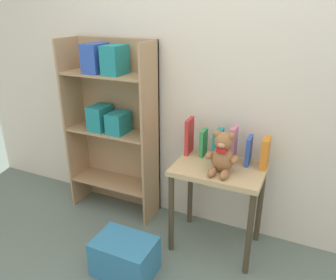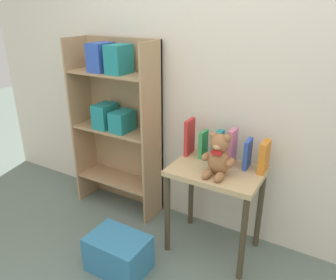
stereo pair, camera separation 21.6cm
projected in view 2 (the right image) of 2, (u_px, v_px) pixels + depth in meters
The scene contains 11 objects.
wall_back at pixel (230, 71), 2.24m from camera, with size 4.80×0.06×2.50m.
bookshelf_side at pixel (117, 115), 2.69m from camera, with size 0.74×0.28×1.44m.
display_table at pixel (216, 184), 2.24m from camera, with size 0.61×0.43×0.65m.
teddy_bear at pixel (218, 156), 2.08m from camera, with size 0.22×0.20×0.28m.
book_standing_red at pixel (190, 137), 2.38m from camera, with size 0.03×0.14×0.27m, color red.
book_standing_green at pixel (203, 144), 2.34m from camera, with size 0.03×0.11×0.20m, color #33934C.
book_standing_teal at pixel (217, 147), 2.29m from camera, with size 0.04×0.14×0.21m, color teal.
book_standing_pink at pixel (232, 147), 2.22m from camera, with size 0.03×0.12×0.25m, color #D17093.
book_standing_blue at pixel (248, 154), 2.18m from camera, with size 0.03×0.12×0.20m, color #2D51B7.
book_standing_orange at pixel (264, 157), 2.13m from camera, with size 0.04×0.14×0.21m, color orange.
storage_bin at pixel (118, 253), 2.19m from camera, with size 0.40×0.28×0.25m.
Camera 2 is at (0.78, -0.67, 1.66)m, focal length 35.00 mm.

